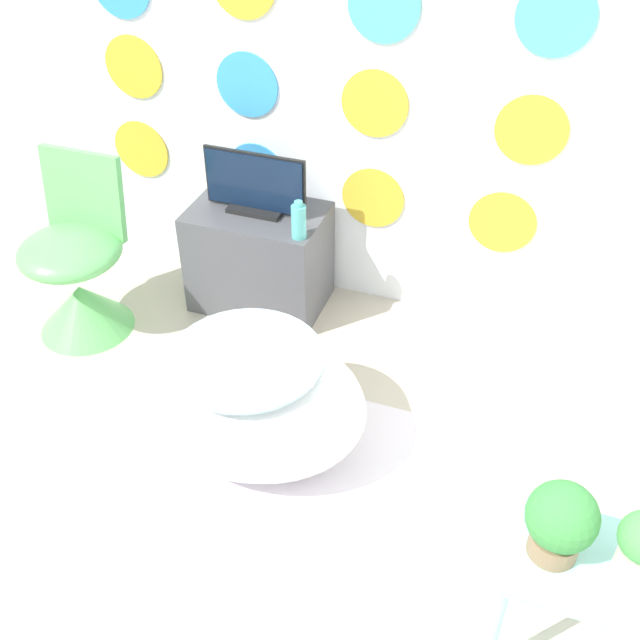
# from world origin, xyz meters

# --- Properties ---
(wall_back_dotted) EXTENTS (4.28, 0.05, 2.60)m
(wall_back_dotted) POSITION_xyz_m (0.00, 2.12, 1.30)
(wall_back_dotted) COLOR white
(wall_back_dotted) RESTS_ON ground_plane
(rug) EXTENTS (1.26, 0.94, 0.01)m
(rug) POSITION_xyz_m (0.13, 0.93, 0.00)
(rug) COLOR silver
(rug) RESTS_ON ground_plane
(bathtub) EXTENTS (0.87, 0.67, 0.44)m
(bathtub) POSITION_xyz_m (0.13, 1.05, 0.22)
(bathtub) COLOR white
(bathtub) RESTS_ON ground_plane
(chair) EXTENTS (0.44, 0.44, 0.78)m
(chair) POSITION_xyz_m (-0.85, 1.44, 0.26)
(chair) COLOR #66C166
(chair) RESTS_ON ground_plane
(tv_cabinet) EXTENTS (0.59, 0.39, 0.49)m
(tv_cabinet) POSITION_xyz_m (-0.19, 1.88, 0.24)
(tv_cabinet) COLOR #4C4C51
(tv_cabinet) RESTS_ON ground_plane
(tv) EXTENTS (0.46, 0.12, 0.27)m
(tv) POSITION_xyz_m (-0.19, 1.88, 0.61)
(tv) COLOR black
(tv) RESTS_ON tv_cabinet
(vase) EXTENTS (0.06, 0.06, 0.17)m
(vase) POSITION_xyz_m (0.06, 1.75, 0.56)
(vase) COLOR #51B2AD
(vase) RESTS_ON tv_cabinet
(side_table) EXTENTS (0.44, 0.33, 0.45)m
(side_table) POSITION_xyz_m (1.31, 0.60, 0.36)
(side_table) COLOR #99E0D8
(side_table) RESTS_ON ground_plane
(potted_plant_left) EXTENTS (0.18, 0.18, 0.24)m
(potted_plant_left) POSITION_xyz_m (1.21, 0.59, 0.57)
(potted_plant_left) COLOR #8C6B4C
(potted_plant_left) RESTS_ON side_table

